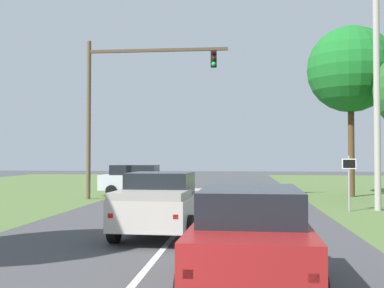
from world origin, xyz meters
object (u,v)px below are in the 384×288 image
Objects in this scene: keep_moving_sign at (349,176)px; extra_tree_1 at (351,70)px; red_suv_near at (251,237)px; utility_pole_right at (377,105)px; pickup_truck_lead at (161,203)px; traffic_light at (122,95)px; crossing_suv_far at (138,180)px.

extra_tree_1 is (1.84, 7.64, 5.97)m from keep_moving_sign.
red_suv_near is 14.80m from utility_pole_right.
pickup_truck_lead is (-2.56, 5.72, 0.01)m from red_suv_near.
utility_pole_right is at bearing -17.96° from traffic_light.
red_suv_near is 19.04m from traffic_light.
utility_pole_right is (8.38, 7.37, 3.69)m from pickup_truck_lead.
extra_tree_1 is at bearing 13.36° from traffic_light.
crossing_suv_far is 14.48m from utility_pole_right.
traffic_light is 13.21m from utility_pole_right.
pickup_truck_lead is 0.58× the size of traffic_light.
traffic_light is 3.67× the size of keep_moving_sign.
crossing_suv_far is at bearing 84.05° from traffic_light.
keep_moving_sign is (11.19, -4.54, -4.24)m from traffic_light.
keep_moving_sign reaches higher than pickup_truck_lead.
traffic_light is at bearing 162.04° from utility_pole_right.
extra_tree_1 is at bearing 58.54° from pickup_truck_lead.
pickup_truck_lead is 0.55× the size of utility_pole_right.
red_suv_near is 20.92m from crossing_suv_far.
red_suv_near is 22.20m from extra_tree_1.
traffic_light is at bearing 109.90° from pickup_truck_lead.
red_suv_near is 0.99× the size of crossing_suv_far.
traffic_light is at bearing -95.95° from crossing_suv_far.
pickup_truck_lead is at bearing -135.67° from keep_moving_sign.
red_suv_near is 0.52× the size of traffic_light.
keep_moving_sign is at bearing 44.33° from pickup_truck_lead.
extra_tree_1 reaches higher than utility_pole_right.
keep_moving_sign is 0.26× the size of utility_pole_right.
red_suv_near is 13.40m from keep_moving_sign.
crossing_suv_far is (0.29, 2.76, -4.82)m from traffic_light.
crossing_suv_far is (-3.85, 14.19, 0.00)m from pickup_truck_lead.
traffic_light reaches higher than pickup_truck_lead.
utility_pole_right is (12.23, -6.82, 3.69)m from crossing_suv_far.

